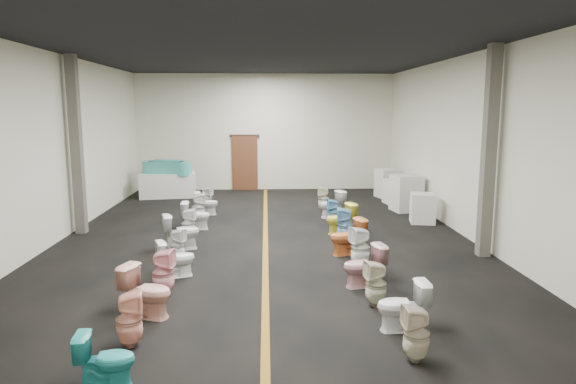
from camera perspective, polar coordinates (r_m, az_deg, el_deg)
The scene contains 40 objects.
floor at distance 12.57m, azimuth -2.52°, elevation -5.39°, with size 16.00×16.00×0.00m, color black.
ceiling at distance 12.23m, azimuth -2.68°, elevation 15.47°, with size 16.00×16.00×0.00m, color black.
wall_back at distance 20.18m, azimuth -2.56°, elevation 6.64°, with size 10.00×10.00×0.00m, color beige.
wall_front at distance 4.26m, azimuth -2.76°, elevation -3.40°, with size 10.00×10.00×0.00m, color beige.
wall_left at distance 13.19m, azimuth -24.94°, elevation 4.37°, with size 16.00×16.00×0.00m, color beige.
wall_right at distance 13.17m, azimuth 19.80°, elevation 4.68°, with size 16.00×16.00×0.00m, color beige.
aisle_stripe at distance 12.57m, azimuth -2.52°, elevation -5.37°, with size 0.12×15.60×0.01m, color brown.
back_door at distance 20.23m, azimuth -4.81°, elevation 3.21°, with size 1.00×0.10×2.10m, color #562D19.
door_frame at distance 20.15m, azimuth -4.85°, elevation 6.24°, with size 1.15×0.08×0.10m, color #331C11.
column_left at distance 14.03m, azimuth -22.45°, elevation 4.78°, with size 0.25×0.25×4.50m, color #59544C.
column_right at distance 11.70m, azimuth 21.42°, elevation 4.07°, with size 0.25×0.25×4.50m, color #59544C.
display_table at distance 19.05m, azimuth -13.21°, elevation 0.76°, with size 1.96×0.98×0.87m, color silver.
bathtub at distance 18.97m, azimuth -13.28°, elevation 2.66°, with size 1.83×0.91×0.55m.
appliance_crate_a at distance 14.84m, azimuth 14.72°, elevation -1.76°, with size 0.65×0.65×0.83m, color silver.
appliance_crate_b at distance 16.42m, azimuth 13.01°, elevation -0.13°, with size 0.82×0.82×1.12m, color beige.
appliance_crate_c at distance 17.63m, azimuth 11.92°, elevation 0.05°, with size 0.73×0.73×0.83m, color silver.
appliance_crate_d at distance 18.81m, azimuth 11.00°, elevation 0.97°, with size 0.72×0.72×1.03m, color silver.
toilet_left_0 at distance 6.53m, azimuth -19.58°, elevation -17.16°, with size 0.37×0.65×0.67m, color teal.
toilet_left_1 at distance 7.39m, azimuth -17.22°, elevation -13.38°, with size 0.35×0.36×0.78m, color #FAAE96.
toilet_left_2 at distance 8.30m, azimuth -15.42°, elevation -10.61°, with size 0.45×0.80×0.81m, color #EDAC94.
toilet_left_3 at distance 9.12m, azimuth -13.70°, elevation -8.69°, with size 0.37×0.38×0.82m, color #F5A9B1.
toilet_left_4 at distance 10.06m, azimuth -12.35°, elevation -7.22°, with size 0.40×0.71×0.72m, color white.
toilet_left_5 at distance 11.06m, azimuth -12.19°, elevation -5.80°, with size 0.31×0.32×0.69m, color silver.
toilet_left_6 at distance 11.93m, azimuth -11.77°, elevation -4.34°, with size 0.46×0.80×0.82m, color silver.
toilet_left_7 at distance 12.87m, azimuth -11.01°, elevation -3.47°, with size 0.34×0.35×0.76m, color white.
toilet_left_8 at distance 13.81m, azimuth -10.20°, elevation -2.58°, with size 0.42×0.73×0.75m, color white.
toilet_left_9 at distance 14.68m, azimuth -9.92°, elevation -1.71°, with size 0.37×0.38×0.83m, color silver.
toilet_left_10 at distance 15.65m, azimuth -9.08°, elevation -1.23°, with size 0.40×0.70×0.71m, color white.
toilet_left_11 at distance 16.56m, azimuth -8.97°, elevation -0.67°, with size 0.32×0.32×0.70m, color white.
toilet_right_0 at distance 6.90m, azimuth 14.06°, elevation -15.05°, with size 0.34×0.34×0.74m, color beige.
toilet_right_1 at distance 7.73m, azimuth 12.61°, elevation -12.27°, with size 0.42×0.73×0.75m, color white.
toilet_right_2 at distance 8.53m, azimuth 9.75°, elevation -10.04°, with size 0.34×0.35×0.76m, color beige.
toilet_right_3 at distance 9.40m, azimuth 8.44°, elevation -8.13°, with size 0.43×0.76×0.77m, color #D29699.
toilet_right_4 at distance 10.42m, azimuth 8.05°, elevation -6.14°, with size 0.38×0.39×0.85m, color white.
toilet_right_5 at distance 11.35m, azimuth 6.65°, elevation -4.97°, with size 0.45×0.78×0.80m, color #CD6E31.
toilet_right_6 at distance 12.30m, azimuth 6.38°, elevation -3.70°, with size 0.39×0.39×0.86m, color #74AFD6.
toilet_right_7 at distance 13.17m, azimuth 5.88°, elevation -2.99°, with size 0.44×0.77×0.78m, color yellow.
toilet_right_8 at distance 14.10m, azimuth 5.08°, elevation -2.26°, with size 0.33×0.34×0.73m, color #60A5CA.
toilet_right_9 at distance 15.14m, azimuth 4.89°, elevation -1.37°, with size 0.44×0.76×0.78m, color white.
toilet_right_10 at distance 16.03m, azimuth 4.00°, elevation -0.77°, with size 0.35×0.36×0.77m, color beige.
Camera 1 is at (0.02, -12.16, 3.19)m, focal length 32.00 mm.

